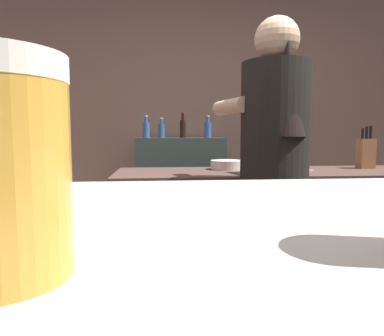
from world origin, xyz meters
name	(u,v)px	position (x,y,z in m)	size (l,w,h in m)	color
wall_back	(201,114)	(0.00, 2.20, 1.35)	(5.20, 0.10, 2.70)	brown
prep_counter	(280,241)	(0.35, 0.76, 0.46)	(2.10, 0.60, 0.92)	#4F3933
back_shelf	(180,196)	(-0.23, 1.92, 0.56)	(0.83, 0.36, 1.11)	#333F39
bartender	(275,165)	(0.15, 0.30, 1.00)	(0.48, 0.55, 1.72)	#313635
knife_block	(366,153)	(0.97, 0.86, 1.02)	(0.10, 0.08, 0.29)	#8F5F38
mixing_bowl	(227,165)	(0.02, 0.87, 0.95)	(0.22, 0.22, 0.06)	beige
chefs_knife	(297,171)	(0.43, 0.71, 0.92)	(0.24, 0.03, 0.01)	silver
bottle_vinegar	(161,130)	(-0.41, 1.96, 1.18)	(0.06, 0.06, 0.19)	#2B5898
bottle_hot_sauce	(183,128)	(-0.21, 1.89, 1.20)	(0.06, 0.06, 0.24)	black
bottle_soy	(208,129)	(0.03, 1.89, 1.19)	(0.07, 0.07, 0.21)	#31579B
bottle_olive_oil	(146,129)	(-0.55, 1.82, 1.19)	(0.06, 0.06, 0.20)	#325B9A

